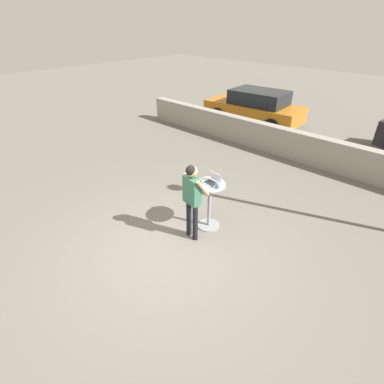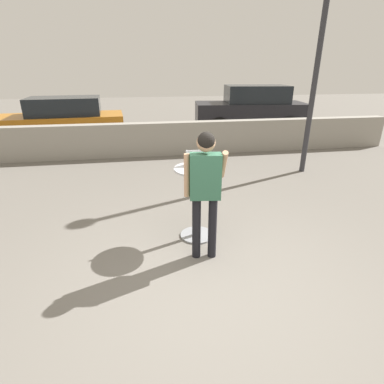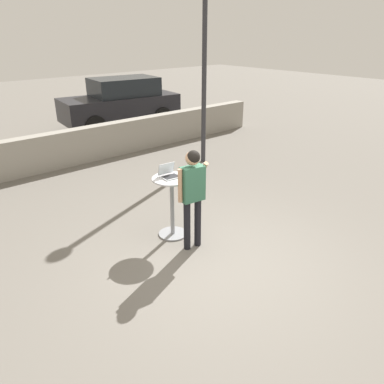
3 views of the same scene
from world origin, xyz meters
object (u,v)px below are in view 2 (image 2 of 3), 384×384
parked_car_further_down (251,109)px  street_lamp (322,34)px  standing_person (205,182)px  cafe_table (197,197)px  parked_car_near_street (62,120)px  coffee_mug (214,165)px  laptop (197,163)px

parked_car_further_down → street_lamp: 5.26m
standing_person → street_lamp: size_ratio=0.36×
cafe_table → parked_car_near_street: parked_car_near_street is taller
cafe_table → parked_car_near_street: 7.40m
standing_person → parked_car_further_down: parked_car_further_down is taller
coffee_mug → parked_car_near_street: (-3.44, 6.71, -0.35)m
laptop → coffee_mug: 0.24m
laptop → parked_car_near_street: (-3.22, 6.60, -0.34)m
laptop → standing_person: size_ratio=0.19×
coffee_mug → parked_car_further_down: 8.12m
coffee_mug → parked_car_further_down: parked_car_further_down is taller
parked_car_near_street → street_lamp: 7.84m
cafe_table → standing_person: standing_person is taller
parked_car_further_down → street_lamp: street_lamp is taller
parked_car_near_street → parked_car_further_down: parked_car_further_down is taller
cafe_table → parked_car_further_down: size_ratio=0.25×
parked_car_near_street → street_lamp: size_ratio=0.88×
standing_person → street_lamp: street_lamp is taller
coffee_mug → standing_person: standing_person is taller
parked_car_near_street → parked_car_further_down: 6.76m
parked_car_near_street → coffee_mug: bearing=-62.9°
coffee_mug → parked_car_further_down: (3.28, 7.43, -0.23)m
cafe_table → street_lamp: street_lamp is taller
parked_car_near_street → street_lamp: bearing=-32.9°
laptop → parked_car_near_street: bearing=116.1°
cafe_table → laptop: size_ratio=3.28×
laptop → street_lamp: 4.39m
parked_car_further_down → street_lamp: size_ratio=0.92×
cafe_table → parked_car_further_down: bearing=64.6°
standing_person → laptop: bearing=88.9°
coffee_mug → laptop: bearing=152.2°
standing_person → street_lamp: (3.10, 3.10, 1.92)m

